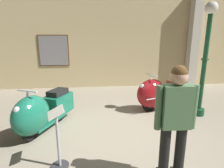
% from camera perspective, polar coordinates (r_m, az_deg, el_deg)
% --- Properties ---
extents(ground_plane, '(60.00, 60.00, 0.00)m').
position_cam_1_polar(ground_plane, '(3.89, 3.81, -16.00)').
color(ground_plane, gray).
extents(showroom_back_wall, '(18.00, 0.63, 3.90)m').
position_cam_1_polar(showroom_back_wall, '(7.49, -0.60, 13.94)').
color(showroom_back_wall, '#CCB784').
rests_on(showroom_back_wall, ground).
extents(scooter_0, '(1.13, 1.73, 1.03)m').
position_cam_1_polar(scooter_0, '(4.07, -21.88, -8.31)').
color(scooter_0, black).
rests_on(scooter_0, ground).
extents(scooter_1, '(1.77, 1.03, 1.04)m').
position_cam_1_polar(scooter_1, '(5.20, 14.89, -2.92)').
color(scooter_1, black).
rests_on(scooter_1, ground).
extents(lamppost, '(0.29, 0.29, 2.81)m').
position_cam_1_polar(lamppost, '(4.99, 27.80, 7.96)').
color(lamppost, '#144728').
rests_on(lamppost, ground).
extents(visitor_0, '(0.55, 0.27, 1.64)m').
position_cam_1_polar(visitor_0, '(2.51, 19.65, -10.07)').
color(visitor_0, black).
rests_on(visitor_0, ground).
extents(info_stanchion, '(0.30, 0.37, 0.98)m').
position_cam_1_polar(info_stanchion, '(2.96, -16.86, -17.92)').
color(info_stanchion, '#333338').
rests_on(info_stanchion, ground).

